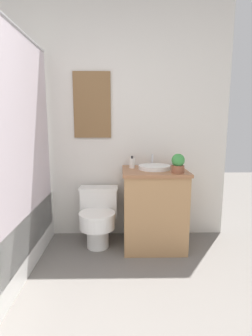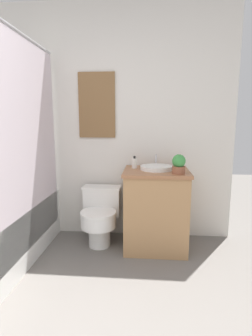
{
  "view_description": "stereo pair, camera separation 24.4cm",
  "coord_description": "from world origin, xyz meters",
  "px_view_note": "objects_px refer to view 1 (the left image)",
  "views": [
    {
      "loc": [
        0.41,
        -0.51,
        1.27
      ],
      "look_at": [
        0.45,
        1.9,
        0.85
      ],
      "focal_mm": 28.0,
      "sensor_mm": 36.0,
      "label": 1
    },
    {
      "loc": [
        0.65,
        -0.51,
        1.27
      ],
      "look_at": [
        0.45,
        1.9,
        0.85
      ],
      "focal_mm": 28.0,
      "sensor_mm": 36.0,
      "label": 2
    }
  ],
  "objects_px": {
    "sink": "(154,167)",
    "potted_plant": "(178,163)",
    "toilet": "(98,215)",
    "soap_bottle": "(132,163)"
  },
  "relations": [
    {
      "from": "sink",
      "to": "potted_plant",
      "type": "distance_m",
      "value": 0.28
    },
    {
      "from": "sink",
      "to": "potted_plant",
      "type": "height_order",
      "value": "potted_plant"
    },
    {
      "from": "toilet",
      "to": "soap_bottle",
      "type": "distance_m",
      "value": 0.65
    },
    {
      "from": "toilet",
      "to": "sink",
      "type": "xyz_separation_m",
      "value": [
        0.57,
        -0.01,
        0.51
      ]
    },
    {
      "from": "sink",
      "to": "soap_bottle",
      "type": "distance_m",
      "value": 0.23
    },
    {
      "from": "sink",
      "to": "soap_bottle",
      "type": "relative_size",
      "value": 2.82
    },
    {
      "from": "toilet",
      "to": "potted_plant",
      "type": "distance_m",
      "value": 0.98
    },
    {
      "from": "soap_bottle",
      "to": "potted_plant",
      "type": "distance_m",
      "value": 0.49
    },
    {
      "from": "toilet",
      "to": "potted_plant",
      "type": "height_order",
      "value": "potted_plant"
    },
    {
      "from": "soap_bottle",
      "to": "potted_plant",
      "type": "xyz_separation_m",
      "value": [
        0.42,
        -0.26,
        0.04
      ]
    }
  ]
}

